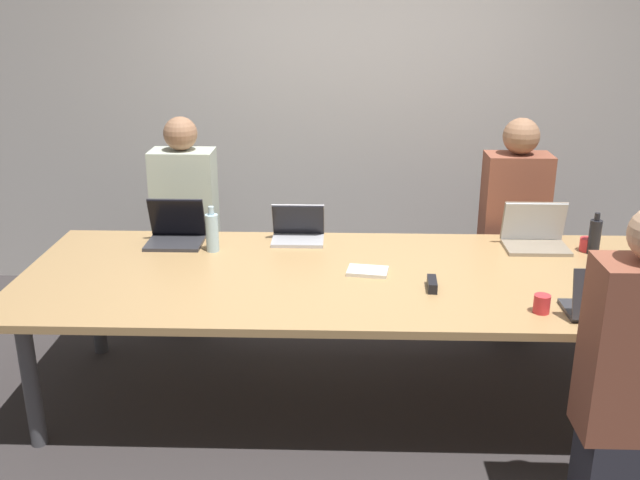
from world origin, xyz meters
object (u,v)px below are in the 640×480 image
(laptop_far_midleft, at_px, (298,230))
(laptop_far_right, at_px, (535,234))
(person_near_right, at_px, (633,382))
(person_far_left, at_px, (186,227))
(laptop_far_left, at_px, (176,230))
(person_far_right, at_px, (512,231))
(bottle_far_right, at_px, (595,236))
(stapler, at_px, (432,284))
(cup_far_right, at_px, (587,244))
(cup_near_right, at_px, (542,304))
(laptop_near_right, at_px, (606,303))
(bottle_far_left, at_px, (212,232))

(laptop_far_midleft, relative_size, laptop_far_right, 0.86)
(person_near_right, height_order, person_far_left, person_near_right)
(person_near_right, height_order, laptop_far_left, person_near_right)
(person_far_right, xyz_separation_m, bottle_far_right, (0.33, -0.53, 0.15))
(stapler, bearing_deg, laptop_far_midleft, 138.38)
(bottle_far_right, bearing_deg, cup_far_right, 112.03)
(person_near_right, bearing_deg, cup_near_right, -65.24)
(cup_near_right, relative_size, laptop_far_left, 0.26)
(laptop_near_right, bearing_deg, laptop_far_midleft, -34.68)
(person_far_left, xyz_separation_m, bottle_far_left, (0.28, -0.60, 0.17))
(cup_near_right, height_order, person_far_left, person_far_left)
(laptop_near_right, bearing_deg, laptop_far_left, -23.62)
(laptop_near_right, height_order, person_near_right, person_near_right)
(laptop_near_right, xyz_separation_m, laptop_far_left, (-2.16, 0.95, 0.00))
(stapler, bearing_deg, laptop_near_right, -18.89)
(cup_far_right, bearing_deg, laptop_far_left, 178.35)
(laptop_far_right, xyz_separation_m, bottle_far_right, (0.30, -0.11, 0.03))
(person_near_right, height_order, laptop_far_midleft, person_near_right)
(cup_near_right, relative_size, bottle_far_left, 0.33)
(bottle_far_left, distance_m, laptop_far_right, 1.85)
(laptop_far_left, height_order, stapler, laptop_far_left)
(person_near_right, height_order, bottle_far_right, person_near_right)
(laptop_near_right, bearing_deg, bottle_far_left, -22.80)
(cup_near_right, xyz_separation_m, bottle_far_right, (0.49, 0.79, 0.06))
(laptop_far_midleft, bearing_deg, bottle_far_left, -157.52)
(laptop_far_left, xyz_separation_m, bottle_far_right, (2.38, -0.11, 0.03))
(laptop_near_right, relative_size, laptop_far_left, 1.03)
(bottle_far_left, xyz_separation_m, laptop_far_right, (1.84, 0.13, -0.04))
(person_near_right, relative_size, cup_far_right, 16.44)
(person_near_right, relative_size, bottle_far_left, 5.34)
(person_near_right, relative_size, cup_near_right, 16.23)
(person_near_right, distance_m, laptop_far_left, 2.56)
(bottle_far_left, xyz_separation_m, cup_far_right, (2.13, 0.07, -0.08))
(laptop_far_right, height_order, stapler, laptop_far_right)
(person_near_right, xyz_separation_m, cup_far_right, (0.24, 1.35, 0.09))
(person_near_right, height_order, stapler, person_near_right)
(cup_far_right, relative_size, bottle_far_right, 0.36)
(bottle_far_left, relative_size, bottle_far_right, 1.10)
(laptop_near_right, height_order, laptop_far_left, laptop_far_left)
(cup_near_right, bearing_deg, bottle_far_right, 58.11)
(person_far_left, height_order, cup_far_right, person_far_left)
(laptop_far_left, distance_m, bottle_far_right, 2.39)
(laptop_far_left, bearing_deg, person_near_right, -33.68)
(laptop_near_right, relative_size, laptop_far_right, 0.94)
(laptop_far_right, relative_size, bottle_far_right, 1.51)
(cup_far_right, bearing_deg, laptop_near_right, -102.98)
(laptop_near_right, distance_m, cup_far_right, 0.90)
(cup_near_right, height_order, laptop_far_midleft, laptop_far_midleft)
(laptop_near_right, distance_m, bottle_far_right, 0.86)
(laptop_far_midleft, bearing_deg, person_far_right, 14.96)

